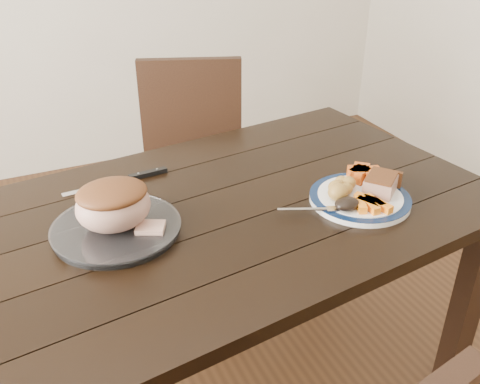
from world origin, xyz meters
name	(u,v)px	position (x,y,z in m)	size (l,w,h in m)	color
dining_table	(211,239)	(0.00, 0.00, 0.66)	(1.70, 1.10, 0.75)	black
chair_far	(193,163)	(0.21, 0.73, 0.52)	(0.54, 0.55, 0.93)	black
dinner_plate	(360,199)	(0.40, -0.13, 0.76)	(0.28, 0.28, 0.02)	white
plate_rim	(360,196)	(0.40, -0.13, 0.77)	(0.28, 0.28, 0.02)	#0B1B39
serving_platter	(117,230)	(-0.26, 0.00, 0.76)	(0.32, 0.32, 0.02)	white
pork_slice	(381,184)	(0.46, -0.13, 0.79)	(0.10, 0.08, 0.04)	tan
roasted_potatoes	(341,187)	(0.35, -0.10, 0.79)	(0.11, 0.10, 0.05)	gold
carrot_batons	(370,204)	(0.39, -0.19, 0.78)	(0.09, 0.11, 0.02)	orange
pumpkin_wedges	(362,174)	(0.46, -0.05, 0.79)	(0.10, 0.09, 0.04)	orange
dark_mushroom	(347,204)	(0.32, -0.17, 0.79)	(0.07, 0.05, 0.03)	black
fork	(316,210)	(0.25, -0.14, 0.77)	(0.17, 0.09, 0.00)	silver
roast_joint	(113,206)	(-0.26, 0.00, 0.83)	(0.19, 0.16, 0.12)	tan
cut_slice	(151,228)	(-0.18, -0.05, 0.78)	(0.07, 0.06, 0.02)	tan
carving_knife	(136,177)	(-0.14, 0.27, 0.76)	(0.32, 0.05, 0.01)	silver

